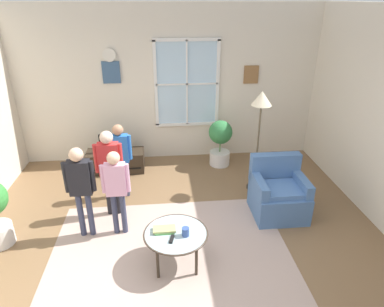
{
  "coord_description": "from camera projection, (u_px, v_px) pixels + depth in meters",
  "views": [
    {
      "loc": [
        -0.19,
        -3.37,
        3.02
      ],
      "look_at": [
        0.23,
        0.84,
        1.04
      ],
      "focal_mm": 31.52,
      "sensor_mm": 36.0,
      "label": 1
    }
  ],
  "objects": [
    {
      "name": "person_pink_shirt",
      "position": [
        116.0,
        184.0,
        4.42
      ],
      "size": [
        0.37,
        0.17,
        1.24
      ],
      "color": "#333851",
      "rests_on": "ground_plane"
    },
    {
      "name": "coffee_table",
      "position": [
        176.0,
        235.0,
        4.03
      ],
      "size": [
        0.78,
        0.78,
        0.46
      ],
      "color": "#99B2B7",
      "rests_on": "ground_plane"
    },
    {
      "name": "person_red_shirt",
      "position": [
        109.0,
        164.0,
        4.82
      ],
      "size": [
        0.41,
        0.18,
        1.34
      ],
      "color": "black",
      "rests_on": "ground_plane"
    },
    {
      "name": "potted_plant_by_window",
      "position": [
        220.0,
        140.0,
        6.46
      ],
      "size": [
        0.45,
        0.45,
        0.9
      ],
      "color": "silver",
      "rests_on": "ground_plane"
    },
    {
      "name": "remote_near_books",
      "position": [
        172.0,
        239.0,
        3.9
      ],
      "size": [
        0.07,
        0.15,
        0.02
      ],
      "primitive_type": "cube",
      "rotation": [
        0.0,
        0.0,
        -0.25
      ],
      "color": "black",
      "rests_on": "coffee_table"
    },
    {
      "name": "armchair",
      "position": [
        278.0,
        194.0,
        5.05
      ],
      "size": [
        0.76,
        0.74,
        0.87
      ],
      "color": "#476B9E",
      "rests_on": "ground_plane"
    },
    {
      "name": "person_black_shirt",
      "position": [
        80.0,
        183.0,
        4.36
      ],
      "size": [
        0.4,
        0.18,
        1.32
      ],
      "color": "#333851",
      "rests_on": "ground_plane"
    },
    {
      "name": "area_rug",
      "position": [
        171.0,
        251.0,
        4.39
      ],
      "size": [
        3.08,
        2.24,
        0.01
      ],
      "primitive_type": "cube",
      "color": "tan",
      "rests_on": "ground_plane"
    },
    {
      "name": "ground_plane",
      "position": [
        181.0,
        255.0,
        4.34
      ],
      "size": [
        6.3,
        6.56,
        0.02
      ],
      "primitive_type": "cube",
      "color": "brown"
    },
    {
      "name": "cup",
      "position": [
        185.0,
        232.0,
        3.95
      ],
      "size": [
        0.09,
        0.09,
        0.11
      ],
      "primitive_type": "cylinder",
      "color": "#334C8C",
      "rests_on": "coffee_table"
    },
    {
      "name": "back_wall",
      "position": [
        169.0,
        85.0,
        6.44
      ],
      "size": [
        5.7,
        0.17,
        2.95
      ],
      "color": "beige",
      "rests_on": "ground_plane"
    },
    {
      "name": "tv_stand",
      "position": [
        116.0,
        161.0,
        6.35
      ],
      "size": [
        1.06,
        0.44,
        0.39
      ],
      "color": "#2D2319",
      "rests_on": "ground_plane"
    },
    {
      "name": "floor_lamp",
      "position": [
        261.0,
        109.0,
        5.25
      ],
      "size": [
        0.32,
        0.32,
        1.7
      ],
      "color": "black",
      "rests_on": "ground_plane"
    },
    {
      "name": "book_stack",
      "position": [
        164.0,
        230.0,
        4.04
      ],
      "size": [
        0.27,
        0.15,
        0.04
      ],
      "color": "#5AA34F",
      "rests_on": "coffee_table"
    },
    {
      "name": "person_blue_shirt",
      "position": [
        120.0,
        153.0,
        5.29
      ],
      "size": [
        0.38,
        0.17,
        1.26
      ],
      "color": "#333851",
      "rests_on": "ground_plane"
    },
    {
      "name": "television",
      "position": [
        114.0,
        143.0,
        6.19
      ],
      "size": [
        0.52,
        0.08,
        0.35
      ],
      "color": "#4C4C4C",
      "rests_on": "tv_stand"
    }
  ]
}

